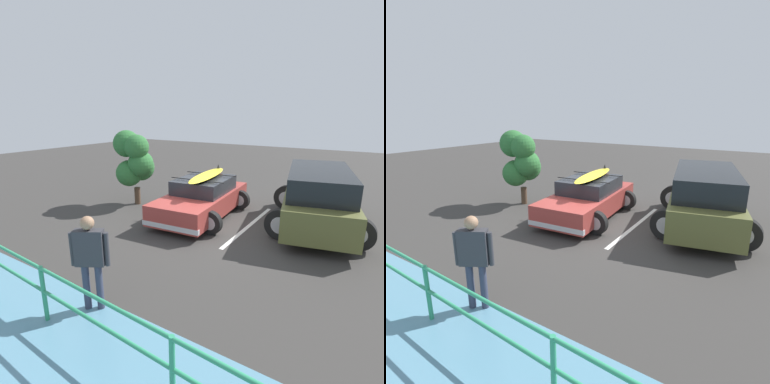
{
  "view_description": "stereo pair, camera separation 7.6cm",
  "coord_description": "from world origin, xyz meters",
  "views": [
    {
      "loc": [
        -4.3,
        7.62,
        3.31
      ],
      "look_at": [
        0.38,
        0.15,
        0.95
      ],
      "focal_mm": 28.0,
      "sensor_mm": 36.0,
      "label": 1
    },
    {
      "loc": [
        -4.37,
        7.58,
        3.31
      ],
      "look_at": [
        0.38,
        0.15,
        0.95
      ],
      "focal_mm": 28.0,
      "sensor_mm": 36.0,
      "label": 2
    }
  ],
  "objects": [
    {
      "name": "ground_plane",
      "position": [
        0.0,
        0.0,
        -0.01
      ],
      "size": [
        44.0,
        44.0,
        0.02
      ],
      "primitive_type": "cube",
      "color": "#383533",
      "rests_on": "ground"
    },
    {
      "name": "parking_stripe",
      "position": [
        -1.28,
        -0.45,
        0.0
      ],
      "size": [
        0.12,
        3.8,
        0.0
      ],
      "primitive_type": "cube",
      "rotation": [
        0.0,
        0.0,
        1.57
      ],
      "color": "silver",
      "rests_on": "ground"
    },
    {
      "name": "sedan_car",
      "position": [
        0.38,
        -0.49,
        0.61
      ],
      "size": [
        2.63,
        4.21,
        1.53
      ],
      "color": "#9E3833",
      "rests_on": "ground"
    },
    {
      "name": "suv_car",
      "position": [
        -2.94,
        -1.5,
        0.9
      ],
      "size": [
        3.2,
        4.95,
        1.73
      ],
      "color": "brown",
      "rests_on": "ground"
    },
    {
      "name": "person_bystander",
      "position": [
        -0.45,
        4.68,
        1.01
      ],
      "size": [
        0.58,
        0.41,
        1.69
      ],
      "color": "#33384C",
      "rests_on": "ground"
    },
    {
      "name": "railing_fence",
      "position": [
        -0.04,
        5.31,
        0.67
      ],
      "size": [
        10.59,
        0.58,
        0.97
      ],
      "color": "#2D9366",
      "rests_on": "ground"
    },
    {
      "name": "bush_near_left",
      "position": [
        3.13,
        -0.29,
        1.74
      ],
      "size": [
        1.73,
        1.4,
        2.71
      ],
      "color": "#4C3828",
      "rests_on": "ground"
    }
  ]
}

